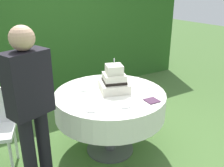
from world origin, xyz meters
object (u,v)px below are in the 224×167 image
at_px(serving_plate_right, 147,87).
at_px(standing_person, 31,105).
at_px(wedding_cake, 114,81).
at_px(serving_plate_left, 92,109).
at_px(napkin_stack, 152,101).
at_px(cake_table, 110,104).
at_px(serving_plate_near, 84,90).
at_px(serving_plate_far, 124,105).

distance_m(serving_plate_right, standing_person, 1.39).
relative_size(wedding_cake, serving_plate_left, 2.80).
bearing_deg(napkin_stack, cake_table, 122.34).
distance_m(serving_plate_near, serving_plate_right, 0.74).
relative_size(serving_plate_far, standing_person, 0.08).
relative_size(serving_plate_near, serving_plate_left, 0.72).
bearing_deg(serving_plate_left, napkin_stack, -13.85).
xyz_separation_m(wedding_cake, serving_plate_far, (-0.13, -0.39, -0.11)).
bearing_deg(wedding_cake, napkin_stack, -67.16).
distance_m(serving_plate_far, serving_plate_left, 0.33).
relative_size(napkin_stack, standing_person, 0.08).
height_order(cake_table, napkin_stack, napkin_stack).
relative_size(serving_plate_near, serving_plate_right, 0.99).
bearing_deg(serving_plate_right, serving_plate_left, -168.38).
xyz_separation_m(serving_plate_far, serving_plate_left, (-0.31, 0.10, 0.00)).
bearing_deg(standing_person, serving_plate_left, -4.34).
relative_size(wedding_cake, serving_plate_far, 3.06).
bearing_deg(standing_person, serving_plate_right, 5.29).
xyz_separation_m(wedding_cake, serving_plate_right, (0.39, -0.12, -0.11)).
bearing_deg(serving_plate_far, napkin_stack, -10.03).
distance_m(serving_plate_near, napkin_stack, 0.79).
bearing_deg(serving_plate_left, serving_plate_far, -17.53).
xyz_separation_m(serving_plate_near, napkin_stack, (0.48, -0.63, -0.00)).
height_order(serving_plate_right, napkin_stack, serving_plate_right).
bearing_deg(wedding_cake, serving_plate_far, -108.08).
xyz_separation_m(serving_plate_far, serving_plate_right, (0.51, 0.27, 0.00)).
height_order(serving_plate_left, napkin_stack, serving_plate_left).
distance_m(serving_plate_far, standing_person, 0.89).
distance_m(serving_plate_near, serving_plate_far, 0.60).
height_order(wedding_cake, napkin_stack, wedding_cake).
relative_size(cake_table, serving_plate_left, 8.85).
distance_m(cake_table, napkin_stack, 0.51).
distance_m(serving_plate_left, serving_plate_right, 0.84).
distance_m(serving_plate_left, standing_person, 0.58).
xyz_separation_m(serving_plate_left, napkin_stack, (0.62, -0.15, -0.00)).
height_order(cake_table, serving_plate_far, serving_plate_far).
bearing_deg(serving_plate_right, napkin_stack, -121.81).
distance_m(cake_table, serving_plate_far, 0.39).
height_order(serving_plate_near, standing_person, standing_person).
xyz_separation_m(cake_table, serving_plate_right, (0.46, -0.09, 0.14)).
xyz_separation_m(serving_plate_near, serving_plate_far, (0.17, -0.57, 0.00)).
bearing_deg(serving_plate_left, standing_person, 175.66).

